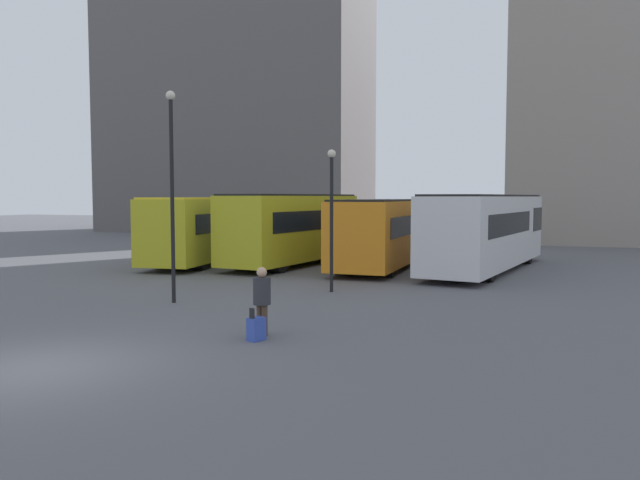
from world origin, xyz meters
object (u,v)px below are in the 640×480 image
bus_1 (294,227)px  lamp_post_0 (172,181)px  bus_2 (382,231)px  lamp_post_1 (332,207)px  suitcase (256,329)px  bus_3 (487,229)px  traveler (262,295)px  bus_0 (212,227)px

bus_1 → lamp_post_0: size_ratio=1.50×
bus_1 → lamp_post_0: 11.26m
bus_2 → lamp_post_1: (0.12, -7.43, 1.21)m
suitcase → lamp_post_1: 7.89m
bus_3 → traveler: bus_3 is taller
bus_3 → suitcase: bearing=176.0°
traveler → lamp_post_1: (-0.65, 6.90, 1.94)m
suitcase → lamp_post_0: lamp_post_0 is taller
bus_0 → bus_3: size_ratio=0.89×
bus_2 → suitcase: size_ratio=12.07×
bus_3 → lamp_post_1: 9.50m
bus_2 → lamp_post_1: bearing=-179.3°
bus_1 → lamp_post_0: bearing=-169.8°
bus_1 → traveler: size_ratio=5.99×
bus_1 → bus_3: bearing=-76.6°
suitcase → lamp_post_0: 6.83m
bus_0 → suitcase: (9.58, -14.75, -1.48)m
bus_1 → suitcase: bus_1 is taller
bus_0 → bus_3: (13.24, 1.00, 0.07)m
bus_2 → traveler: bus_2 is taller
bus_2 → lamp_post_1: lamp_post_1 is taller
bus_0 → bus_1: 4.40m
bus_1 → lamp_post_1: bearing=-141.8°
bus_2 → bus_3: 4.62m
bus_2 → lamp_post_1: size_ratio=1.90×
suitcase → bus_1: bearing=37.8°
bus_3 → bus_0: bearing=103.4°
bus_3 → bus_2: bearing=110.6°
bus_3 → bus_1: bearing=105.4°
bus_1 → lamp_post_1: (4.44, -7.38, 1.08)m
bus_3 → lamp_post_0: bearing=154.7°
bus_0 → lamp_post_1: lamp_post_1 is taller
bus_0 → bus_3: bus_3 is taller
bus_1 → bus_3: (8.85, 0.97, -0.00)m
bus_0 → suitcase: size_ratio=14.40×
traveler → lamp_post_1: lamp_post_1 is taller
bus_0 → lamp_post_1: 11.55m
bus_3 → lamp_post_1: lamp_post_1 is taller
bus_2 → traveler: 14.37m
bus_0 → bus_1: bus_1 is taller
traveler → bus_1: bearing=38.1°
bus_0 → bus_2: 8.72m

